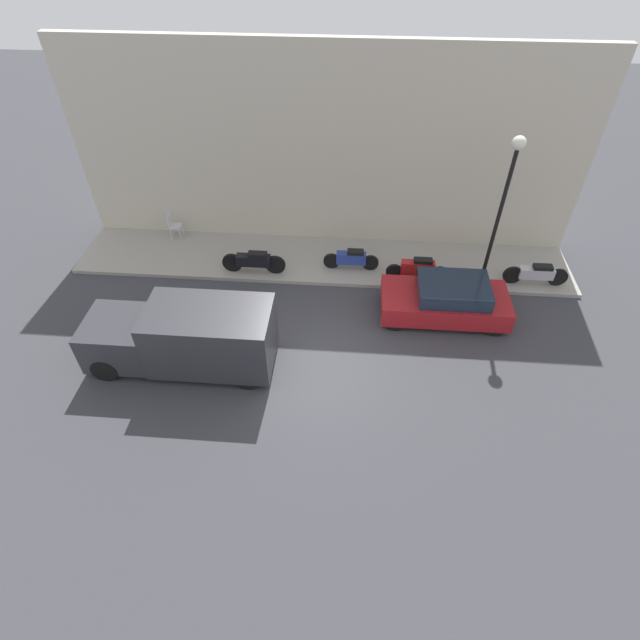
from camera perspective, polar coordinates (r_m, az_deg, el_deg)
The scene contains 11 objects.
ground_plane at distance 14.02m, azimuth -1.21°, elevation -5.24°, with size 60.00×60.00×0.00m, color #38383D.
sidewalk at distance 17.68m, azimuth 0.29°, elevation 6.88°, with size 2.73×16.97×0.13m.
building_facade at distance 17.34m, azimuth 0.73°, elevation 18.76°, with size 0.30×16.97×6.76m.
parked_car at distance 15.59m, azimuth 14.22°, elevation 2.24°, with size 1.74×3.82×1.27m.
delivery_van at distance 13.91m, azimuth -15.37°, elevation -1.85°, with size 1.82×5.07×1.93m.
scooter_silver at distance 17.71m, azimuth 23.50°, elevation 4.89°, with size 0.30×2.07×0.74m.
motorcycle_red at distance 16.74m, azimuth 11.11°, elevation 5.80°, with size 0.30×2.03×0.82m.
motorcycle_blue at distance 16.97m, azimuth 3.62°, elevation 7.01°, with size 0.30×1.87×0.74m.
motorcycle_black at distance 16.90m, azimuth -7.56°, elevation 6.70°, with size 0.30×2.13×0.79m.
streetlamp at distance 15.55m, azimuth 20.54°, elevation 13.94°, with size 0.39×0.39×4.96m.
cafe_chair at distance 19.27m, azimuth -16.44°, elevation 10.47°, with size 0.40×0.40×0.94m.
Camera 1 is at (-9.34, -1.03, 10.40)m, focal length 28.00 mm.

